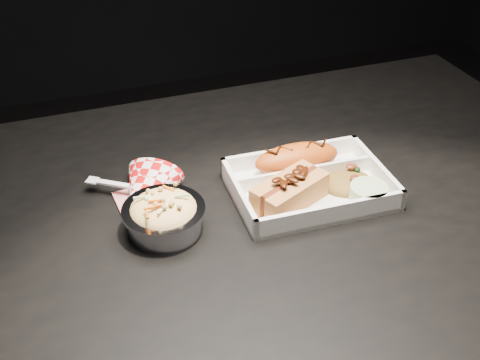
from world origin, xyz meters
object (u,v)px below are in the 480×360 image
object	(u,v)px
dining_table	(268,238)
food_tray	(309,187)
hotdog	(290,190)
napkin_fork	(144,191)
foil_coleslaw_cup	(164,214)
fried_pastry	(297,158)

from	to	relation	value
dining_table	food_tray	xyz separation A→B (m)	(0.07, -0.01, 0.10)
hotdog	dining_table	bearing A→B (deg)	93.03
dining_table	napkin_fork	distance (m)	0.23
dining_table	food_tray	distance (m)	0.12
foil_coleslaw_cup	fried_pastry	bearing A→B (deg)	15.85
hotdog	napkin_fork	world-z (taller)	napkin_fork
food_tray	foil_coleslaw_cup	world-z (taller)	foil_coleslaw_cup
fried_pastry	napkin_fork	xyz separation A→B (m)	(-0.26, 0.02, -0.02)
foil_coleslaw_cup	napkin_fork	world-z (taller)	same
dining_table	fried_pastry	size ratio (longest dim) A/B	8.06
food_tray	fried_pastry	xyz separation A→B (m)	(0.00, 0.06, 0.02)
food_tray	napkin_fork	xyz separation A→B (m)	(-0.26, 0.07, 0.01)
fried_pastry	foil_coleslaw_cup	xyz separation A→B (m)	(-0.25, -0.07, -0.00)
food_tray	napkin_fork	world-z (taller)	napkin_fork
fried_pastry	hotdog	size ratio (longest dim) A/B	1.08
dining_table	foil_coleslaw_cup	world-z (taller)	foil_coleslaw_cup
hotdog	napkin_fork	distance (m)	0.23
hotdog	fried_pastry	bearing A→B (deg)	34.58
foil_coleslaw_cup	food_tray	bearing A→B (deg)	3.55
dining_table	napkin_fork	xyz separation A→B (m)	(-0.19, 0.06, 0.11)
food_tray	fried_pastry	size ratio (longest dim) A/B	1.73
food_tray	foil_coleslaw_cup	xyz separation A→B (m)	(-0.25, -0.02, 0.02)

